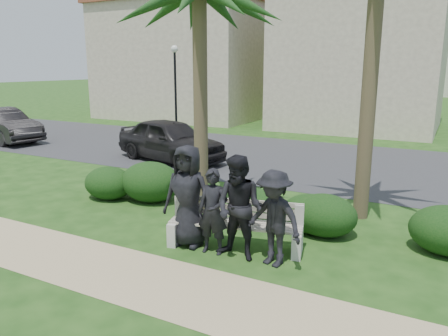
% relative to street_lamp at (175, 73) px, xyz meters
% --- Properties ---
extents(ground, '(160.00, 160.00, 0.00)m').
position_rel_street_lamp_xyz_m(ground, '(9.00, -12.00, -2.94)').
color(ground, '#1B4112').
rests_on(ground, ground).
extents(footpath, '(30.00, 1.60, 0.01)m').
position_rel_street_lamp_xyz_m(footpath, '(9.00, -13.80, -2.94)').
color(footpath, tan).
rests_on(footpath, ground).
extents(asphalt_street, '(160.00, 8.00, 0.01)m').
position_rel_street_lamp_xyz_m(asphalt_street, '(9.00, -4.00, -2.94)').
color(asphalt_street, '#2D2D30').
rests_on(asphalt_street, ground).
extents(stucco_bldg_left, '(10.40, 8.40, 7.30)m').
position_rel_street_lamp_xyz_m(stucco_bldg_left, '(-3.00, 6.00, 0.72)').
color(stucco_bldg_left, tan).
rests_on(stucco_bldg_left, ground).
extents(stucco_bldg_right, '(8.40, 8.40, 7.30)m').
position_rel_street_lamp_xyz_m(stucco_bldg_right, '(8.00, 6.00, 0.72)').
color(stucco_bldg_right, tan).
rests_on(stucco_bldg_right, ground).
extents(street_lamp, '(0.36, 0.36, 4.29)m').
position_rel_street_lamp_xyz_m(street_lamp, '(0.00, 0.00, 0.00)').
color(street_lamp, black).
rests_on(street_lamp, ground).
extents(park_bench, '(2.57, 1.13, 0.85)m').
position_rel_street_lamp_xyz_m(park_bench, '(9.46, -12.03, -2.56)').
color(park_bench, gray).
rests_on(park_bench, ground).
extents(man_a, '(0.98, 0.69, 1.90)m').
position_rel_street_lamp_xyz_m(man_a, '(8.61, -12.31, -1.99)').
color(man_a, black).
rests_on(man_a, ground).
extents(man_b, '(0.61, 0.44, 1.54)m').
position_rel_street_lamp_xyz_m(man_b, '(9.19, -12.41, -2.17)').
color(man_b, black).
rests_on(man_b, ground).
extents(man_c, '(0.93, 0.75, 1.83)m').
position_rel_street_lamp_xyz_m(man_c, '(9.71, -12.40, -2.03)').
color(man_c, black).
rests_on(man_c, ground).
extents(man_d, '(1.18, 0.86, 1.64)m').
position_rel_street_lamp_xyz_m(man_d, '(10.32, -12.35, -2.12)').
color(man_d, black).
rests_on(man_d, ground).
extents(hedge_a, '(1.28, 1.06, 0.84)m').
position_rel_street_lamp_xyz_m(hedge_a, '(5.23, -10.75, -2.53)').
color(hedge_a, black).
rests_on(hedge_a, ground).
extents(hedge_b, '(1.54, 1.27, 1.01)m').
position_rel_street_lamp_xyz_m(hedge_b, '(6.28, -10.40, -2.44)').
color(hedge_b, black).
rests_on(hedge_b, ground).
extents(hedge_c, '(1.17, 0.97, 0.77)m').
position_rel_street_lamp_xyz_m(hedge_c, '(9.16, -10.61, -2.56)').
color(hedge_c, black).
rests_on(hedge_c, ground).
extents(hedge_d, '(1.21, 1.00, 0.79)m').
position_rel_street_lamp_xyz_m(hedge_d, '(10.43, -10.57, -2.55)').
color(hedge_d, black).
rests_on(hedge_d, ground).
extents(hedge_e, '(1.29, 1.07, 0.84)m').
position_rel_street_lamp_xyz_m(hedge_e, '(10.70, -10.60, -2.52)').
color(hedge_e, black).
rests_on(hedge_e, ground).
extents(car_a, '(4.66, 2.82, 1.48)m').
position_rel_street_lamp_xyz_m(car_a, '(4.01, -6.30, -2.20)').
color(car_a, black).
rests_on(car_a, ground).
extents(car_b, '(4.62, 2.19, 1.46)m').
position_rel_street_lamp_xyz_m(car_b, '(-4.82, -6.50, -2.21)').
color(car_b, black).
rests_on(car_b, ground).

